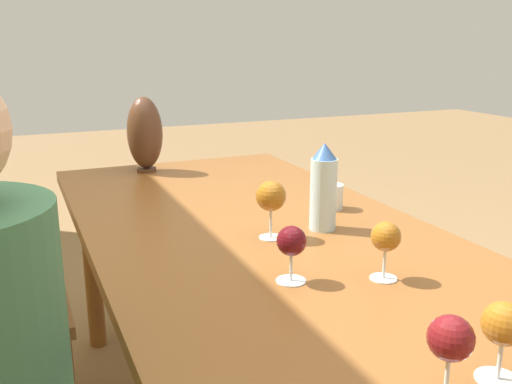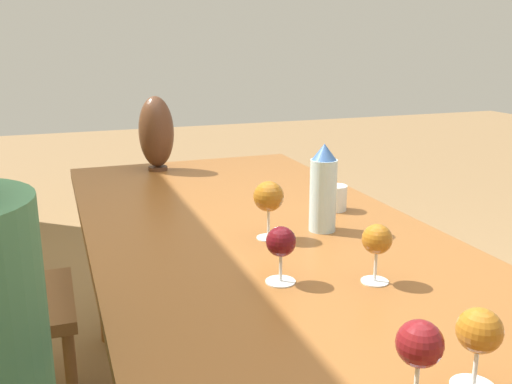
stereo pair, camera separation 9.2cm
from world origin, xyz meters
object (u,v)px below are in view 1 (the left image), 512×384
object	(u,v)px
wine_glass_3	(450,341)
wine_glass_4	(386,238)
water_bottle	(323,188)
wine_glass_7	(271,197)
vase	(145,133)
wine_glass_2	(504,326)
water_tumbler	(331,197)
wine_glass_1	(292,243)

from	to	relation	value
wine_glass_3	wine_glass_4	xyz separation A→B (m)	(0.41, -0.18, -0.00)
water_bottle	wine_glass_7	bearing A→B (deg)	93.96
water_bottle	vase	size ratio (longest dim) A/B	0.82
wine_glass_2	water_tumbler	bearing A→B (deg)	-14.61
wine_glass_2	wine_glass_3	world-z (taller)	wine_glass_3
water_tumbler	vase	distance (m)	0.86
wine_glass_3	wine_glass_4	size ratio (longest dim) A/B	1.03
water_tumbler	wine_glass_1	xyz separation A→B (m)	(-0.45, 0.37, 0.05)
wine_glass_1	vase	bearing A→B (deg)	2.40
wine_glass_3	wine_glass_7	xyz separation A→B (m)	(0.75, -0.06, 0.02)
wine_glass_4	wine_glass_7	xyz separation A→B (m)	(0.35, 0.12, 0.02)
water_bottle	wine_glass_4	xyz separation A→B (m)	(-0.36, 0.05, -0.02)
water_bottle	wine_glass_4	world-z (taller)	water_bottle
wine_glass_4	water_bottle	bearing A→B (deg)	-7.59
vase	wine_glass_3	distance (m)	1.67
water_tumbler	wine_glass_4	size ratio (longest dim) A/B	0.59
wine_glass_1	wine_glass_4	xyz separation A→B (m)	(-0.07, -0.20, 0.01)
wine_glass_2	wine_glass_7	xyz separation A→B (m)	(0.74, 0.05, 0.02)
wine_glass_1	wine_glass_4	size ratio (longest dim) A/B	0.96
wine_glass_2	wine_glass_3	xyz separation A→B (m)	(-0.01, 0.11, 0.00)
wine_glass_3	water_bottle	bearing A→B (deg)	-16.59
wine_glass_2	wine_glass_4	bearing A→B (deg)	-9.57
wine_glass_2	wine_glass_4	world-z (taller)	same
water_tumbler	wine_glass_4	bearing A→B (deg)	161.70
water_bottle	wine_glass_7	world-z (taller)	water_bottle
vase	water_bottle	bearing A→B (deg)	-162.09
wine_glass_1	wine_glass_3	distance (m)	0.48
wine_glass_4	wine_glass_3	bearing A→B (deg)	156.10
wine_glass_2	wine_glass_1	bearing A→B (deg)	15.48
water_bottle	vase	xyz separation A→B (m)	(0.91, 0.29, 0.04)
wine_glass_3	vase	bearing A→B (deg)	2.28
wine_glass_3	wine_glass_7	world-z (taller)	wine_glass_7
vase	wine_glass_1	distance (m)	1.20
water_tumbler	wine_glass_7	size ratio (longest dim) A/B	0.50
water_bottle	wine_glass_4	distance (m)	0.36
water_tumbler	wine_glass_3	size ratio (longest dim) A/B	0.57
vase	wine_glass_2	world-z (taller)	vase
water_bottle	wine_glass_7	size ratio (longest dim) A/B	1.55
water_bottle	vase	bearing A→B (deg)	17.91
vase	wine_glass_2	bearing A→B (deg)	-173.84
water_bottle	vase	distance (m)	0.96
wine_glass_1	wine_glass_2	xyz separation A→B (m)	(-0.47, -0.13, 0.00)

